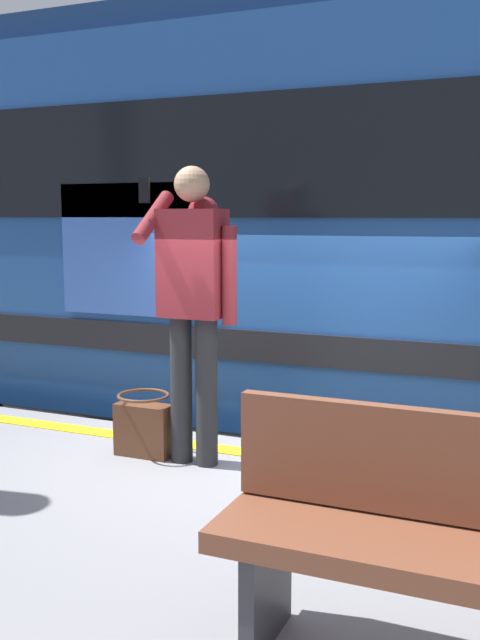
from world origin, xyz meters
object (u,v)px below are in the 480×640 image
(passenger, at_px, (194,290))
(bench, at_px, (463,540))
(train_carriage, at_px, (471,217))
(handbag, at_px, (144,426))

(passenger, height_order, bench, passenger)
(train_carriage, height_order, bench, train_carriage)
(train_carriage, xyz_separation_m, bench, (-0.44, 4.17, -1.07))
(passenger, bearing_deg, train_carriage, -118.51)
(train_carriage, xyz_separation_m, passenger, (1.39, 2.55, -0.45))
(passenger, xyz_separation_m, bench, (-1.83, 1.62, -0.62))
(passenger, bearing_deg, handbag, 2.01)
(bench, bearing_deg, passenger, -41.55)
(train_carriage, relative_size, passenger, 7.42)
(train_carriage, height_order, handbag, train_carriage)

